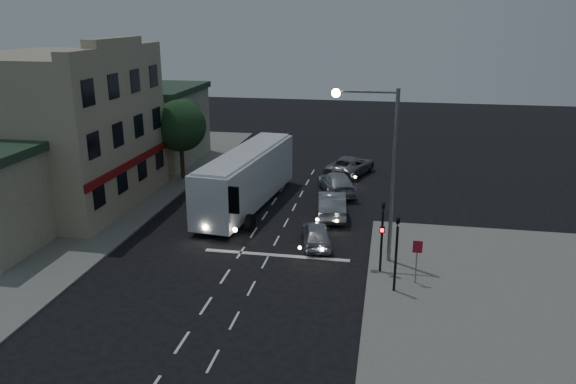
% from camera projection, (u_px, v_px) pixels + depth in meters
% --- Properties ---
extents(ground, '(120.00, 120.00, 0.00)m').
position_uv_depth(ground, '(231.00, 268.00, 28.95)').
color(ground, black).
extents(sidewalk_near, '(12.00, 24.00, 0.12)m').
position_uv_depth(sidewalk_near, '(510.00, 333.00, 22.94)').
color(sidewalk_near, slate).
rests_on(sidewalk_near, ground).
extents(sidewalk_far, '(12.00, 50.00, 0.12)m').
position_uv_depth(sidewalk_far, '(81.00, 203.00, 38.68)').
color(sidewalk_far, slate).
rests_on(sidewalk_far, ground).
extents(road_markings, '(8.00, 30.55, 0.01)m').
position_uv_depth(road_markings, '(269.00, 245.00, 31.83)').
color(road_markings, silver).
rests_on(road_markings, ground).
extents(tour_bus, '(4.04, 12.85, 3.87)m').
position_uv_depth(tour_bus, '(247.00, 177.00, 37.63)').
color(tour_bus, silver).
rests_on(tour_bus, ground).
extents(car_suv, '(2.39, 4.16, 1.33)m').
position_uv_depth(car_suv, '(316.00, 234.00, 31.63)').
color(car_suv, '#A1A2B1').
rests_on(car_suv, ground).
extents(car_sedan_a, '(2.35, 5.11, 1.62)m').
position_uv_depth(car_sedan_a, '(332.00, 204.00, 36.16)').
color(car_sedan_a, gray).
rests_on(car_sedan_a, ground).
extents(car_sedan_b, '(3.58, 5.55, 1.50)m').
position_uv_depth(car_sedan_b, '(336.00, 183.00, 40.94)').
color(car_sedan_b, '#B0B3BA').
rests_on(car_sedan_b, ground).
extents(car_sedan_c, '(4.21, 6.03, 1.53)m').
position_uv_depth(car_sedan_c, '(350.00, 166.00, 45.55)').
color(car_sedan_c, gray).
rests_on(car_sedan_c, ground).
extents(traffic_signal_main, '(0.25, 0.35, 4.10)m').
position_uv_depth(traffic_signal_main, '(382.00, 229.00, 27.64)').
color(traffic_signal_main, black).
rests_on(traffic_signal_main, sidewalk_near).
extents(traffic_signal_side, '(0.18, 0.15, 4.10)m').
position_uv_depth(traffic_signal_side, '(397.00, 245.00, 25.66)').
color(traffic_signal_side, black).
rests_on(traffic_signal_side, sidewalk_near).
extents(regulatory_sign, '(0.45, 0.12, 2.20)m').
position_uv_depth(regulatory_sign, '(417.00, 255.00, 26.64)').
color(regulatory_sign, slate).
rests_on(regulatory_sign, sidewalk_near).
extents(streetlight, '(3.32, 0.44, 9.00)m').
position_uv_depth(streetlight, '(381.00, 156.00, 28.01)').
color(streetlight, slate).
rests_on(streetlight, sidewalk_near).
extents(main_building, '(10.12, 12.00, 11.00)m').
position_uv_depth(main_building, '(59.00, 130.00, 37.30)').
color(main_building, tan).
rests_on(main_building, sidewalk_far).
extents(low_building_north, '(9.40, 9.40, 6.50)m').
position_uv_depth(low_building_north, '(144.00, 123.00, 49.00)').
color(low_building_north, gray).
rests_on(low_building_north, sidewalk_far).
extents(street_tree, '(4.00, 4.00, 6.20)m').
position_uv_depth(street_tree, '(180.00, 123.00, 43.09)').
color(street_tree, black).
rests_on(street_tree, sidewalk_far).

